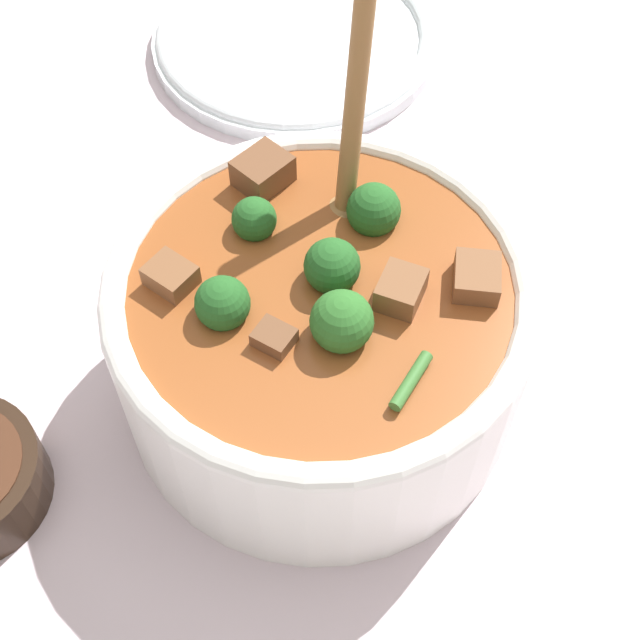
# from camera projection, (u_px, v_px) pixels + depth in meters

# --- Properties ---
(ground_plane) EXTENTS (4.00, 4.00, 0.00)m
(ground_plane) POSITION_uv_depth(u_px,v_px,m) (320.00, 383.00, 0.59)
(ground_plane) COLOR silver
(stew_bowl) EXTENTS (0.25, 0.25, 0.26)m
(stew_bowl) POSITION_uv_depth(u_px,v_px,m) (320.00, 327.00, 0.53)
(stew_bowl) COLOR white
(stew_bowl) RESTS_ON ground_plane
(empty_plate) EXTENTS (0.25, 0.25, 0.02)m
(empty_plate) POSITION_uv_depth(u_px,v_px,m) (295.00, 37.00, 0.78)
(empty_plate) COLOR white
(empty_plate) RESTS_ON ground_plane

